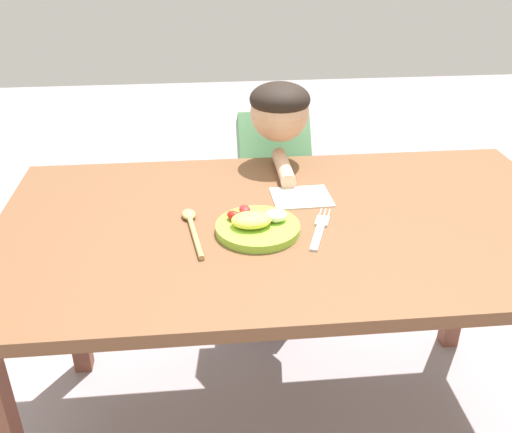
# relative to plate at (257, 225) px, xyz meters

# --- Properties ---
(ground_plane) EXTENTS (8.00, 8.00, 0.00)m
(ground_plane) POSITION_rel_plate_xyz_m (0.09, 0.05, -0.75)
(ground_plane) COLOR gray
(dining_table) EXTENTS (1.45, 0.81, 0.73)m
(dining_table) POSITION_rel_plate_xyz_m (0.09, 0.05, -0.10)
(dining_table) COLOR brown
(dining_table) RESTS_ON ground_plane
(plate) EXTENTS (0.20, 0.20, 0.05)m
(plate) POSITION_rel_plate_xyz_m (0.00, 0.00, 0.00)
(plate) COLOR #90CF3C
(plate) RESTS_ON dining_table
(fork) EXTENTS (0.09, 0.20, 0.01)m
(fork) POSITION_rel_plate_xyz_m (0.15, -0.01, -0.01)
(fork) COLOR silver
(fork) RESTS_ON dining_table
(spoon) EXTENTS (0.06, 0.23, 0.02)m
(spoon) POSITION_rel_plate_xyz_m (-0.15, 0.03, -0.01)
(spoon) COLOR tan
(spoon) RESTS_ON dining_table
(person) EXTENTS (0.23, 0.47, 0.97)m
(person) POSITION_rel_plate_xyz_m (0.11, 0.54, -0.22)
(person) COLOR #453968
(person) RESTS_ON ground_plane
(napkin) EXTENTS (0.16, 0.13, 0.00)m
(napkin) POSITION_rel_plate_xyz_m (0.14, 0.17, -0.02)
(napkin) COLOR white
(napkin) RESTS_ON dining_table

